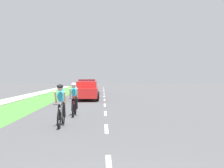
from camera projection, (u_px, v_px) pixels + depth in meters
ground_plane at (104, 100)px, 23.16m from camera, size 120.00×120.00×0.00m
grass_verge at (41, 100)px, 22.99m from camera, size 2.93×70.00×0.01m
sidewalk_concrete at (13, 100)px, 22.91m from camera, size 1.64×70.00×0.10m
lane_markings_center at (104, 96)px, 27.15m from camera, size 0.12×53.49×0.01m
cyclist_lead at (61, 105)px, 10.37m from camera, size 0.42×1.72×1.58m
cyclist_trailing at (74, 99)px, 13.26m from camera, size 0.42×1.72×1.58m
sedan_red at (87, 91)px, 22.69m from camera, size 1.98×4.30×1.52m
pickup_maroon at (87, 86)px, 32.36m from camera, size 2.22×5.10×1.64m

